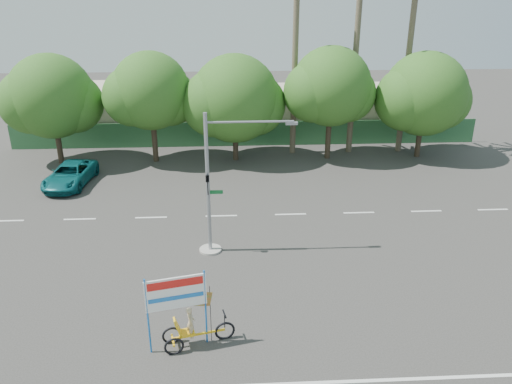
{
  "coord_description": "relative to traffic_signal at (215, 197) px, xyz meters",
  "views": [
    {
      "loc": [
        -1.41,
        -17.95,
        12.25
      ],
      "look_at": [
        -0.27,
        3.06,
        3.5
      ],
      "focal_mm": 35.0,
      "sensor_mm": 36.0,
      "label": 1
    }
  ],
  "objects": [
    {
      "name": "ground",
      "position": [
        2.2,
        -3.98,
        -2.92
      ],
      "size": [
        120.0,
        120.0,
        0.0
      ],
      "primitive_type": "plane",
      "color": "#33302D",
      "rests_on": "ground"
    },
    {
      "name": "fence",
      "position": [
        2.2,
        17.52,
        -1.92
      ],
      "size": [
        38.0,
        0.08,
        2.0
      ],
      "primitive_type": "cube",
      "color": "#336B3D",
      "rests_on": "ground"
    },
    {
      "name": "building_left",
      "position": [
        -7.8,
        22.02,
        -0.92
      ],
      "size": [
        12.0,
        8.0,
        4.0
      ],
      "primitive_type": "cube",
      "color": "beige",
      "rests_on": "ground"
    },
    {
      "name": "building_right",
      "position": [
        10.2,
        22.02,
        -1.12
      ],
      "size": [
        14.0,
        8.0,
        3.6
      ],
      "primitive_type": "cube",
      "color": "beige",
      "rests_on": "ground"
    },
    {
      "name": "tree_far_left",
      "position": [
        -11.85,
        14.02,
        1.84
      ],
      "size": [
        7.14,
        6.0,
        7.96
      ],
      "color": "#473828",
      "rests_on": "ground"
    },
    {
      "name": "tree_left",
      "position": [
        -4.85,
        14.02,
        2.14
      ],
      "size": [
        6.66,
        5.6,
        8.07
      ],
      "color": "#473828",
      "rests_on": "ground"
    },
    {
      "name": "tree_center",
      "position": [
        1.14,
        14.02,
        1.55
      ],
      "size": [
        7.62,
        6.4,
        7.85
      ],
      "color": "#473828",
      "rests_on": "ground"
    },
    {
      "name": "tree_right",
      "position": [
        8.15,
        14.02,
        2.32
      ],
      "size": [
        6.9,
        5.8,
        8.36
      ],
      "color": "#473828",
      "rests_on": "ground"
    },
    {
      "name": "tree_far_right",
      "position": [
        15.15,
        14.02,
        1.73
      ],
      "size": [
        7.38,
        6.2,
        7.94
      ],
      "color": "#473828",
      "rests_on": "ground"
    },
    {
      "name": "palm_tall",
      "position": [
        10.2,
        15.52,
        7.55
      ],
      "size": [
        3.73,
        3.79,
        17.45
      ],
      "color": "#70604C",
      "rests_on": "ground"
    },
    {
      "name": "palm_mid",
      "position": [
        14.2,
        15.52,
        6.48
      ],
      "size": [
        3.73,
        3.79,
        15.45
      ],
      "color": "#70604C",
      "rests_on": "ground"
    },
    {
      "name": "palm_short",
      "position": [
        5.7,
        15.52,
        5.94
      ],
      "size": [
        3.73,
        3.79,
        14.45
      ],
      "color": "#70604C",
      "rests_on": "ground"
    },
    {
      "name": "traffic_signal",
      "position": [
        0.0,
        0.0,
        0.0
      ],
      "size": [
        4.72,
        1.1,
        7.0
      ],
      "color": "gray",
      "rests_on": "ground"
    },
    {
      "name": "trike_billboard",
      "position": [
        -0.92,
        -7.06,
        -1.67
      ],
      "size": [
        3.11,
        1.12,
        3.12
      ],
      "rotation": [
        0.0,
        0.0,
        0.23
      ],
      "color": "black",
      "rests_on": "ground"
    },
    {
      "name": "pickup_truck",
      "position": [
        -9.78,
        9.4,
        -2.21
      ],
      "size": [
        2.85,
        5.32,
        1.42
      ],
      "primitive_type": "imported",
      "rotation": [
        0.0,
        0.0,
        -0.1
      ],
      "color": "#0D5B5F",
      "rests_on": "ground"
    }
  ]
}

